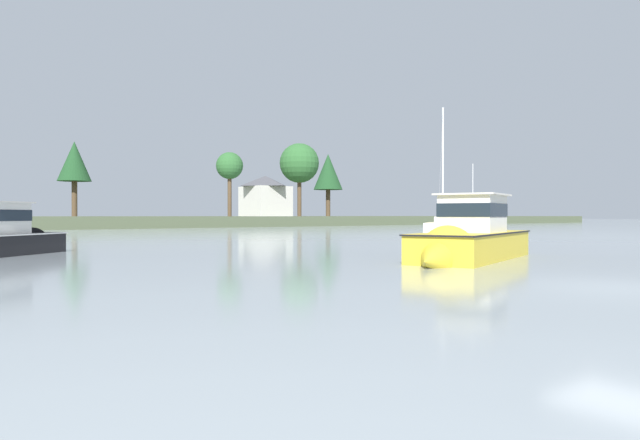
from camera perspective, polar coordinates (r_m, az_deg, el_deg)
The scene contains 10 objects.
ground_plane at distance 14.21m, azimuth 27.16°, elevation -5.91°, with size 496.70×496.70×0.00m, color #939EA3.
sailboat_white at distance 52.76m, azimuth 12.02°, elevation -0.99°, with size 8.17×6.63×11.67m.
cruiser_black at distance 26.16m, azimuth -28.41°, elevation -1.99°, with size 6.50×6.01×3.91m.
cruiser_yellow at distance 20.69m, azimuth 14.12°, elevation -2.51°, with size 8.54×5.01×4.22m.
mooring_buoy_yellow at distance 60.15m, azimuth 13.97°, elevation -0.99°, with size 0.39×0.39×0.44m.
shore_tree_far_left at distance 80.64m, azimuth -8.85°, elevation 5.19°, with size 3.68×3.68×8.79m.
shore_tree_left at distance 93.93m, azimuth -2.03°, elevation 5.56°, with size 6.36×6.36×11.74m.
shore_tree_right_mid at distance 97.39m, azimuth -22.93°, elevation 5.24°, with size 5.01×5.01×11.55m.
shore_tree_inland_a at distance 117.61m, azimuth 0.80°, elevation 4.68°, with size 5.88×5.88×12.55m.
cottage_behind_trees at distance 111.60m, azimuth -5.37°, elevation 2.42°, with size 7.81×8.71×7.74m.
Camera 1 is at (-12.77, -6.02, 1.56)m, focal length 32.66 mm.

